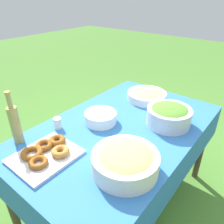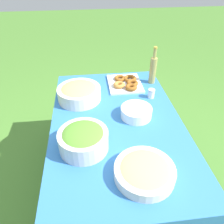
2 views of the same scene
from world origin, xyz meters
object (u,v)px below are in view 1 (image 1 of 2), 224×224
Objects in this scene: salad_bowl at (169,115)px; donut_platter at (46,153)px; bread_bowl at (125,161)px; pasta_bowl at (147,95)px; olive_oil_bottle at (15,123)px; plate_stack at (101,117)px.

donut_platter is at bearing 152.42° from salad_bowl.
bread_bowl is at bearing -177.20° from salad_bowl.
pasta_bowl is 1.01m from olive_oil_bottle.
plate_stack is 0.65× the size of bread_bowl.
donut_platter is 1.02× the size of bread_bowl.
donut_platter is 1.57× the size of plate_stack.
pasta_bowl is 0.50m from plate_stack.
olive_oil_bottle is (-0.02, 0.23, 0.11)m from donut_platter.
olive_oil_bottle is (-0.96, 0.30, 0.09)m from pasta_bowl.
donut_platter is 0.44m from plate_stack.
olive_oil_bottle reaches higher than salad_bowl.
salad_bowl is 0.94m from olive_oil_bottle.
pasta_bowl reaches higher than plate_stack.
salad_bowl reaches higher than plate_stack.
salad_bowl is 1.34× the size of plate_stack.
plate_stack is at bearing -0.22° from donut_platter.
bread_bowl is (-0.77, -0.33, 0.02)m from pasta_bowl.
pasta_bowl is 0.83m from bread_bowl.
salad_bowl reaches higher than bread_bowl.
donut_platter is at bearing 179.78° from plate_stack.
bread_bowl is (-0.27, -0.39, 0.03)m from plate_stack.
bread_bowl is at bearing -72.68° from olive_oil_bottle.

